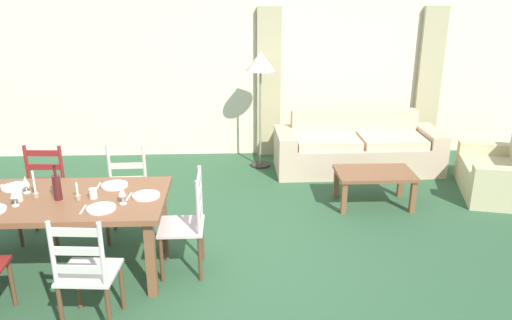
{
  "coord_description": "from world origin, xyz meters",
  "views": [
    {
      "loc": [
        0.32,
        -4.25,
        2.55
      ],
      "look_at": [
        0.53,
        0.79,
        0.75
      ],
      "focal_mm": 35.58,
      "sensor_mm": 36.0,
      "label": 1
    }
  ],
  "objects": [
    {
      "name": "dining_chair_far_left",
      "position": [
        -1.66,
        0.61,
        0.48
      ],
      "size": [
        0.45,
        0.43,
        0.96
      ],
      "color": "maroon",
      "rests_on": "ground_plane"
    },
    {
      "name": "dining_chair_head_east",
      "position": [
        -0.13,
        -0.12,
        0.48
      ],
      "size": [
        0.4,
        0.42,
        0.96
      ],
      "color": "beige",
      "rests_on": "ground_plane"
    },
    {
      "name": "dining_table",
      "position": [
        -1.26,
        -0.13,
        0.66
      ],
      "size": [
        1.9,
        0.96,
        0.75
      ],
      "color": "brown",
      "rests_on": "ground_plane"
    },
    {
      "name": "couch",
      "position": [
        2.02,
        2.46,
        0.29
      ],
      "size": [
        2.29,
        0.84,
        0.8
      ],
      "color": "#CDB08F",
      "rests_on": "ground_plane"
    },
    {
      "name": "wall_far",
      "position": [
        0.0,
        3.3,
        1.35
      ],
      "size": [
        9.6,
        0.16,
        2.7
      ],
      "primitive_type": "cube",
      "color": "beige",
      "rests_on": "ground_plane"
    },
    {
      "name": "dinner_plate_head_east",
      "position": [
        -0.48,
        -0.13,
        0.76
      ],
      "size": [
        0.24,
        0.24,
        0.02
      ],
      "primitive_type": "cylinder",
      "color": "white",
      "rests_on": "dining_table"
    },
    {
      "name": "dinner_plate_near_right",
      "position": [
        -0.81,
        -0.38,
        0.76
      ],
      "size": [
        0.24,
        0.24,
        0.02
      ],
      "primitive_type": "cylinder",
      "color": "white",
      "rests_on": "dining_table"
    },
    {
      "name": "coffee_cup_primary",
      "position": [
        -0.93,
        -0.14,
        0.8
      ],
      "size": [
        0.07,
        0.07,
        0.09
      ],
      "primitive_type": "cylinder",
      "color": "beige",
      "rests_on": "dining_table"
    },
    {
      "name": "wine_glass_far_left",
      "position": [
        -1.55,
        -0.0,
        0.86
      ],
      "size": [
        0.06,
        0.06,
        0.16
      ],
      "color": "white",
      "rests_on": "dining_table"
    },
    {
      "name": "curtain_panel_left",
      "position": [
        0.82,
        3.16,
        1.1
      ],
      "size": [
        0.35,
        0.08,
        2.2
      ],
      "primitive_type": "cube",
      "color": "tan",
      "rests_on": "ground_plane"
    },
    {
      "name": "ground_plane",
      "position": [
        0.0,
        0.0,
        -0.01
      ],
      "size": [
        9.6,
        9.6,
        0.02
      ],
      "primitive_type": "cube",
      "color": "#305737"
    },
    {
      "name": "coffee_cup_secondary",
      "position": [
        -1.56,
        -0.17,
        0.8
      ],
      "size": [
        0.07,
        0.07,
        0.09
      ],
      "primitive_type": "cylinder",
      "color": "beige",
      "rests_on": "dining_table"
    },
    {
      "name": "standing_lamp",
      "position": [
        0.67,
        2.65,
        1.41
      ],
      "size": [
        0.4,
        0.4,
        1.64
      ],
      "color": "#332D28",
      "rests_on": "ground_plane"
    },
    {
      "name": "fork_near_right",
      "position": [
        -0.96,
        -0.38,
        0.75
      ],
      "size": [
        0.02,
        0.17,
        0.01
      ],
      "primitive_type": "cube",
      "rotation": [
        0.0,
        0.0,
        -0.01
      ],
      "color": "silver",
      "rests_on": "dining_table"
    },
    {
      "name": "dinner_plate_far_right",
      "position": [
        -0.81,
        0.12,
        0.76
      ],
      "size": [
        0.24,
        0.24,
        0.02
      ],
      "primitive_type": "cylinder",
      "color": "white",
      "rests_on": "dining_table"
    },
    {
      "name": "dinner_plate_far_left",
      "position": [
        -1.71,
        0.12,
        0.76
      ],
      "size": [
        0.24,
        0.24,
        0.02
      ],
      "primitive_type": "cylinder",
      "color": "white",
      "rests_on": "dining_table"
    },
    {
      "name": "candle_tall",
      "position": [
        -1.44,
        -0.11,
        0.82
      ],
      "size": [
        0.05,
        0.05,
        0.25
      ],
      "color": "#998C66",
      "rests_on": "dining_table"
    },
    {
      "name": "wine_bottle",
      "position": [
        -1.23,
        -0.15,
        0.87
      ],
      "size": [
        0.07,
        0.07,
        0.32
      ],
      "color": "#471919",
      "rests_on": "dining_table"
    },
    {
      "name": "candle_short",
      "position": [
        -1.06,
        -0.17,
        0.79
      ],
      "size": [
        0.05,
        0.05,
        0.16
      ],
      "color": "#998C66",
      "rests_on": "dining_table"
    },
    {
      "name": "wine_glass_near_right",
      "position": [
        -0.65,
        -0.27,
        0.86
      ],
      "size": [
        0.06,
        0.06,
        0.16
      ],
      "color": "white",
      "rests_on": "dining_table"
    },
    {
      "name": "curtain_panel_right",
      "position": [
        3.22,
        3.16,
        1.1
      ],
      "size": [
        0.35,
        0.08,
        2.2
      ],
      "primitive_type": "cube",
      "color": "tan",
      "rests_on": "ground_plane"
    },
    {
      "name": "fork_far_right",
      "position": [
        -0.96,
        0.12,
        0.75
      ],
      "size": [
        0.02,
        0.17,
        0.01
      ],
      "primitive_type": "cube",
      "rotation": [
        0.0,
        0.0,
        0.0
      ],
      "color": "silver",
      "rests_on": "dining_table"
    },
    {
      "name": "armchair_upholstered",
      "position": [
        3.64,
        1.48,
        0.25
      ],
      "size": [
        1.05,
        1.32,
        0.72
      ],
      "color": "#CCC08C",
      "rests_on": "ground_plane"
    },
    {
      "name": "dining_chair_near_right",
      "position": [
        -0.81,
        -0.91,
        0.48
      ],
      "size": [
        0.45,
        0.43,
        0.96
      ],
      "color": "beige",
      "rests_on": "ground_plane"
    },
    {
      "name": "coffee_table",
      "position": [
        1.95,
        1.25,
        0.36
      ],
      "size": [
        0.9,
        0.56,
        0.42
      ],
      "color": "brown",
      "rests_on": "ground_plane"
    },
    {
      "name": "dining_chair_far_right",
      "position": [
        -0.81,
        0.61,
        0.48
      ],
      "size": [
        0.43,
        0.41,
        0.96
      ],
      "color": "beige",
      "rests_on": "ground_plane"
    },
    {
      "name": "fork_head_east",
      "position": [
        -0.63,
        -0.13,
        0.75
      ],
      "size": [
        0.03,
        0.17,
        0.01
      ],
      "primitive_type": "cube",
      "rotation": [
        0.0,
        0.0,
        -0.09
      ],
      "color": "silver",
      "rests_on": "dining_table"
    },
    {
      "name": "wine_glass_near_left",
      "position": [
        -1.55,
        -0.28,
        0.86
      ],
      "size": [
        0.06,
        0.06,
        0.16
      ],
      "color": "white",
      "rests_on": "dining_table"
    }
  ]
}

